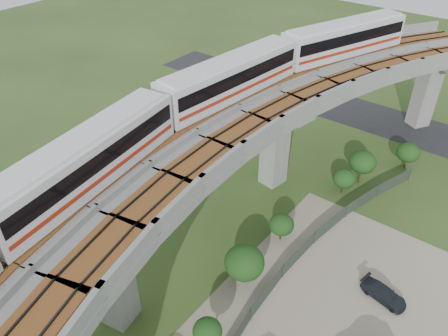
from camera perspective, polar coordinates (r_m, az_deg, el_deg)
The scene contains 13 objects.
ground at distance 40.05m, azimuth -2.88°, elevation -8.43°, with size 160.00×160.00×0.00m, color #30491D.
dirt_lot at distance 34.41m, azimuth 14.17°, elevation -19.95°, with size 18.00×26.00×0.04m, color gray.
asphalt_road at distance 61.64m, azimuth 15.40°, elevation 7.50°, with size 60.00×8.00×0.03m, color #232326.
viaduct at distance 32.41m, azimuth 1.88°, elevation 0.21°, with size 19.58×73.98×11.40m.
metro_train at distance 31.26m, azimuth -5.24°, elevation 5.71°, with size 11.65×61.32×3.64m.
fence at distance 35.87m, azimuth 9.53°, elevation -14.06°, with size 3.87×38.73×1.50m.
tree_0 at distance 50.75m, azimuth 22.92°, elevation 1.87°, with size 2.46×2.46×2.99m.
tree_1 at distance 46.30m, azimuth 17.65°, elevation 0.74°, with size 2.73×2.73×3.76m.
tree_2 at distance 44.87m, azimuth 15.44°, elevation -1.35°, with size 2.25×2.25×2.73m.
tree_3 at distance 38.53m, azimuth 7.52°, elevation -7.36°, with size 2.18×2.18×2.68m.
tree_4 at distance 34.48m, azimuth 2.69°, elevation -12.22°, with size 3.15×3.15×3.63m.
tree_5 at distance 30.68m, azimuth -2.17°, elevation -20.54°, with size 1.99×1.99×3.22m.
car_dark at distance 36.83m, azimuth 20.14°, elevation -15.14°, with size 1.47×3.61×1.05m, color black.
Camera 1 is at (19.02, -21.61, 27.85)m, focal length 35.00 mm.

